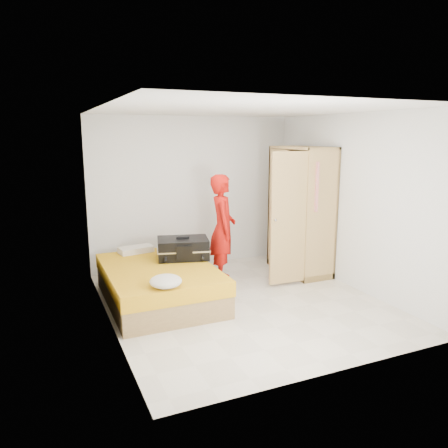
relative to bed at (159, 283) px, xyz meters
name	(u,v)px	position (x,y,z in m)	size (l,w,h in m)	color
room	(244,210)	(1.05, -0.53, 1.05)	(4.00, 4.02, 2.60)	beige
bed	(159,283)	(0.00, 0.00, 0.00)	(1.42, 2.02, 0.50)	olive
wardrobe	(300,214)	(2.50, 0.33, 0.75)	(1.17, 1.20, 2.10)	tan
person	(223,228)	(1.17, 0.46, 0.60)	(0.62, 0.41, 1.69)	red
suitcase	(183,248)	(0.45, 0.27, 0.39)	(0.86, 0.71, 0.32)	black
round_cushion	(166,281)	(-0.14, -0.85, 0.32)	(0.39, 0.39, 0.15)	beige
pillow	(136,250)	(-0.13, 0.85, 0.29)	(0.51, 0.26, 0.09)	beige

